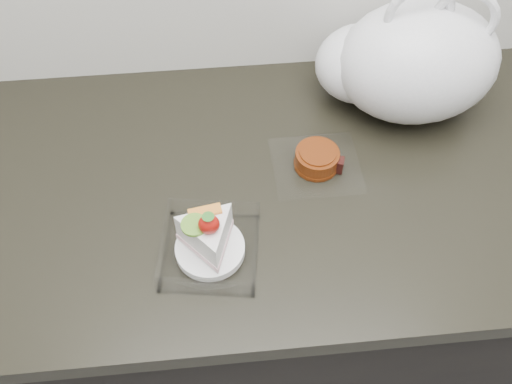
% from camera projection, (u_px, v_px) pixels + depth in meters
% --- Properties ---
extents(counter, '(2.04, 0.64, 0.90)m').
position_uv_depth(counter, '(280.00, 290.00, 1.39)').
color(counter, black).
rests_on(counter, ground).
extents(cake_tray, '(0.18, 0.18, 0.12)m').
position_uv_depth(cake_tray, '(209.00, 242.00, 0.91)').
color(cake_tray, white).
rests_on(cake_tray, counter).
extents(mooncake_wrap, '(0.16, 0.15, 0.04)m').
position_uv_depth(mooncake_wrap, '(318.00, 160.00, 1.04)').
color(mooncake_wrap, white).
rests_on(mooncake_wrap, counter).
extents(plastic_bag, '(0.36, 0.27, 0.28)m').
position_uv_depth(plastic_bag, '(406.00, 62.00, 1.06)').
color(plastic_bag, white).
rests_on(plastic_bag, counter).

